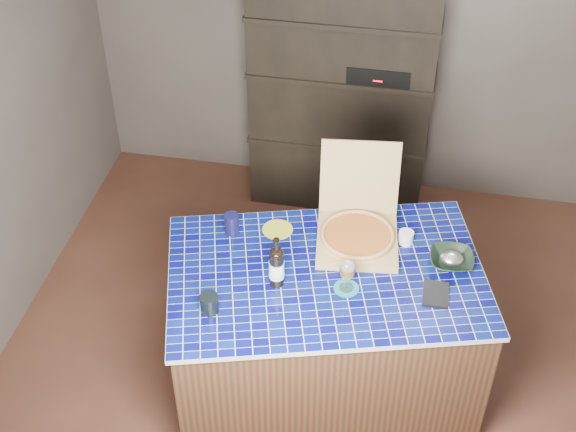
% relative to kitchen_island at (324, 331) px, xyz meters
% --- Properties ---
extents(room, '(3.50, 3.50, 3.50)m').
position_rel_kitchen_island_xyz_m(room, '(-0.16, 0.20, 0.81)').
color(room, '#543124').
rests_on(room, ground).
extents(shelving_unit, '(1.20, 0.41, 1.80)m').
position_rel_kitchen_island_xyz_m(shelving_unit, '(-0.16, 1.73, 0.47)').
color(shelving_unit, black).
rests_on(shelving_unit, floor).
extents(kitchen_island, '(1.81, 1.40, 0.87)m').
position_rel_kitchen_island_xyz_m(kitchen_island, '(0.00, 0.00, 0.00)').
color(kitchen_island, '#442F1A').
rests_on(kitchen_island, floor).
extents(pizza_box, '(0.47, 0.55, 0.46)m').
position_rel_kitchen_island_xyz_m(pizza_box, '(0.12, 0.27, 0.50)').
color(pizza_box, '#A68955').
rests_on(pizza_box, kitchen_island).
extents(mead_bottle, '(0.08, 0.08, 0.29)m').
position_rel_kitchen_island_xyz_m(mead_bottle, '(-0.23, -0.12, 0.55)').
color(mead_bottle, black).
rests_on(mead_bottle, kitchen_island).
extents(teal_trivet, '(0.13, 0.13, 0.01)m').
position_rel_kitchen_island_xyz_m(teal_trivet, '(0.11, -0.09, 0.44)').
color(teal_trivet, '#166D76').
rests_on(teal_trivet, kitchen_island).
extents(wine_glass, '(0.08, 0.08, 0.18)m').
position_rel_kitchen_island_xyz_m(wine_glass, '(0.11, -0.09, 0.57)').
color(wine_glass, white).
rests_on(wine_glass, teal_trivet).
extents(tumbler, '(0.09, 0.09, 0.10)m').
position_rel_kitchen_island_xyz_m(tumbler, '(-0.51, -0.36, 0.49)').
color(tumbler, black).
rests_on(tumbler, kitchen_island).
extents(dvd_case, '(0.13, 0.18, 0.01)m').
position_rel_kitchen_island_xyz_m(dvd_case, '(0.55, -0.06, 0.44)').
color(dvd_case, black).
rests_on(dvd_case, kitchen_island).
extents(bowl, '(0.25, 0.25, 0.06)m').
position_rel_kitchen_island_xyz_m(bowl, '(0.62, 0.18, 0.46)').
color(bowl, black).
rests_on(bowl, kitchen_island).
extents(foil_contents, '(0.12, 0.10, 0.06)m').
position_rel_kitchen_island_xyz_m(foil_contents, '(0.62, 0.18, 0.48)').
color(foil_contents, silver).
rests_on(foil_contents, bowl).
extents(white_jar, '(0.08, 0.08, 0.07)m').
position_rel_kitchen_island_xyz_m(white_jar, '(0.37, 0.31, 0.47)').
color(white_jar, silver).
rests_on(white_jar, kitchen_island).
extents(navy_cup, '(0.08, 0.08, 0.12)m').
position_rel_kitchen_island_xyz_m(navy_cup, '(-0.54, 0.21, 0.50)').
color(navy_cup, black).
rests_on(navy_cup, kitchen_island).
extents(green_trivet, '(0.16, 0.16, 0.01)m').
position_rel_kitchen_island_xyz_m(green_trivet, '(-0.31, 0.28, 0.44)').
color(green_trivet, gold).
rests_on(green_trivet, kitchen_island).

